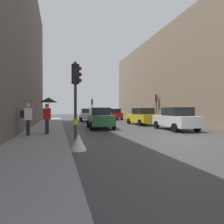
{
  "coord_description": "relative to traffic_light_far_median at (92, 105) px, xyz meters",
  "views": [
    {
      "loc": [
        -6.19,
        -8.28,
        1.56
      ],
      "look_at": [
        -1.83,
        6.3,
        1.39
      ],
      "focal_mm": 28.98,
      "sensor_mm": 36.0,
      "label": 1
    }
  ],
  "objects": [
    {
      "name": "warning_sign_triangle",
      "position": [
        -4.64,
        -22.45,
        -2.04
      ],
      "size": [
        0.64,
        0.64,
        0.65
      ],
      "primitive_type": "cone",
      "color": "silver",
      "rests_on": "ground"
    },
    {
      "name": "traffic_light_near_left",
      "position": [
        -4.65,
        -21.6,
        0.14
      ],
      "size": [
        0.44,
        0.26,
        3.63
      ],
      "color": "#2D2D2D",
      "rests_on": "ground"
    },
    {
      "name": "ground_plane",
      "position": [
        0.8,
        -21.23,
        -2.37
      ],
      "size": [
        120.0,
        120.0,
        0.0
      ],
      "primitive_type": "plane",
      "color": "#38383A"
    },
    {
      "name": "building_facade_right",
      "position": [
        12.57,
        -10.8,
        3.29
      ],
      "size": [
        12.0,
        32.64,
        11.32
      ],
      "primitive_type": "cube",
      "color": "gray",
      "rests_on": "ground"
    },
    {
      "name": "car_red_sedan",
      "position": [
        3.31,
        -1.64,
        -1.49
      ],
      "size": [
        2.2,
        4.29,
        1.76
      ],
      "color": "red",
      "rests_on": "ground"
    },
    {
      "name": "sidewalk_kerb",
      "position": [
        -6.27,
        -15.23,
        -2.29
      ],
      "size": [
        2.59,
        40.0,
        0.16
      ],
      "primitive_type": "cube",
      "color": "gray",
      "rests_on": "ground"
    },
    {
      "name": "car_blue_van",
      "position": [
        3.25,
        7.33,
        -1.49
      ],
      "size": [
        2.25,
        4.32,
        1.76
      ],
      "color": "navy",
      "rests_on": "ground"
    },
    {
      "name": "car_silver_hatchback",
      "position": [
        -1.44,
        -3.98,
        -1.49
      ],
      "size": [
        2.16,
        4.27,
        1.76
      ],
      "color": "#BCBCC1",
      "rests_on": "ground"
    },
    {
      "name": "car_green_estate",
      "position": [
        -1.94,
        -14.33,
        -1.49
      ],
      "size": [
        2.25,
        4.31,
        1.76
      ],
      "color": "#2D6038",
      "rests_on": "ground"
    },
    {
      "name": "car_white_compact",
      "position": [
        3.38,
        -17.48,
        -1.49
      ],
      "size": [
        2.19,
        4.29,
        1.76
      ],
      "color": "silver",
      "rests_on": "ground"
    },
    {
      "name": "pedestrian_with_black_backpack",
      "position": [
        -7.04,
        -18.55,
        -1.21
      ],
      "size": [
        0.64,
        0.4,
        1.77
      ],
      "color": "black",
      "rests_on": "sidewalk_kerb"
    },
    {
      "name": "car_yellow_taxi",
      "position": [
        3.1,
        -12.16,
        -1.49
      ],
      "size": [
        2.12,
        4.25,
        1.76
      ],
      "color": "yellow",
      "rests_on": "ground"
    },
    {
      "name": "traffic_light_far_median",
      "position": [
        0.0,
        0.0,
        0.0
      ],
      "size": [
        0.25,
        0.43,
        3.43
      ],
      "color": "#2D2D2D",
      "rests_on": "ground"
    },
    {
      "name": "traffic_light_mid_street",
      "position": [
        6.26,
        -9.67,
        0.07
      ],
      "size": [
        0.35,
        0.45,
        3.54
      ],
      "color": "#2D2D2D",
      "rests_on": "ground"
    },
    {
      "name": "pedestrian_with_umbrella",
      "position": [
        -5.95,
        -18.27,
        -0.53
      ],
      "size": [
        1.0,
        1.0,
        2.14
      ],
      "color": "black",
      "rests_on": "sidewalk_kerb"
    }
  ]
}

